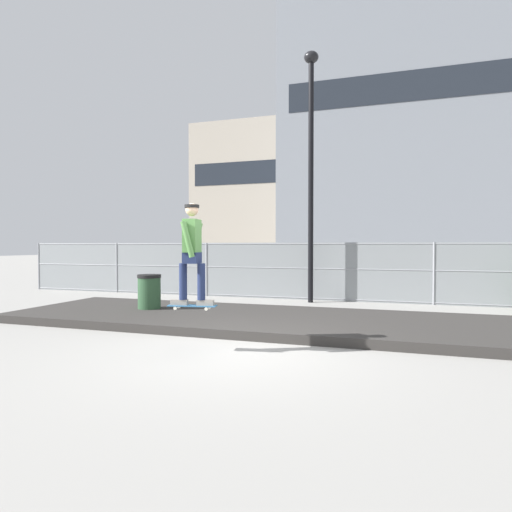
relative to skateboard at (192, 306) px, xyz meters
name	(u,v)px	position (x,y,z in m)	size (l,w,h in m)	color
ground_plane	(232,351)	(0.59, 0.28, -0.76)	(120.00, 120.00, 0.00)	gray
gravel_berm	(273,320)	(0.59, 2.82, -0.67)	(12.32, 3.55, 0.18)	#33302D
skateboard	(192,306)	(0.00, 0.00, 0.00)	(0.82, 0.33, 0.07)	#2D608C
skater	(192,248)	(0.00, 0.00, 0.95)	(0.73, 0.61, 1.67)	gray
chain_fence	(311,271)	(0.59, 7.31, 0.17)	(22.04, 0.06, 1.85)	gray
street_lamp	(311,149)	(0.68, 6.75, 3.93)	(0.44, 0.44, 7.67)	black
parked_car_near	(269,268)	(-1.77, 10.55, 0.07)	(4.53, 2.21, 1.66)	navy
library_building	(289,196)	(-9.73, 46.79, 7.17)	(20.11, 15.58, 15.88)	#9E9384
office_block	(451,134)	(7.87, 36.69, 11.10)	(29.99, 11.28, 23.73)	slate
trash_bin	(149,295)	(-2.68, 3.02, -0.25)	(0.59, 0.59, 1.03)	#2D5133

